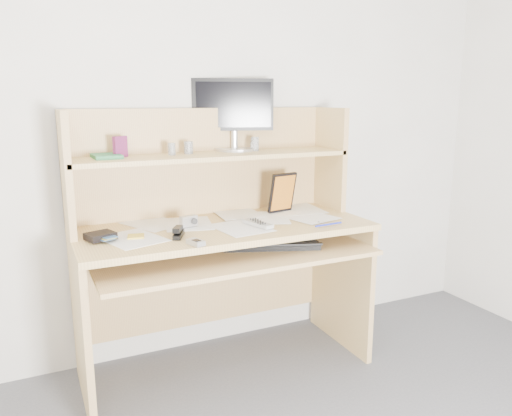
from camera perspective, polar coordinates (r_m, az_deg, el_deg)
name	(u,v)px	position (r m, az deg, el deg)	size (l,w,h in m)	color
back_wall	(201,118)	(2.63, -6.34, 10.20)	(3.60, 0.04, 2.50)	silver
desk	(219,233)	(2.49, -4.27, -2.83)	(1.40, 0.70, 1.30)	tan
paper_clutter	(225,225)	(2.40, -3.61, -1.94)	(1.32, 0.54, 0.01)	white
keyboard	(271,244)	(2.40, 1.74, -4.09)	(0.48, 0.31, 0.03)	black
tv_remote	(258,224)	(2.37, 0.21, -1.82)	(0.05, 0.17, 0.02)	#A2A39E
flip_phone	(196,241)	(2.09, -6.91, -3.81)	(0.04, 0.08, 0.02)	#AFAFB1
stapler	(178,231)	(2.22, -8.86, -2.64)	(0.03, 0.13, 0.04)	black
wallet	(100,236)	(2.24, -17.37, -3.07)	(0.11, 0.09, 0.03)	black
sticky_note_pad	(136,236)	(2.25, -13.57, -3.18)	(0.07, 0.07, 0.01)	#DCE93D
digital_camera	(189,221)	(2.38, -7.72, -1.48)	(0.08, 0.03, 0.05)	#A3A3A5
game_case	(282,193)	(2.63, 3.03, 1.77)	(0.15, 0.02, 0.21)	black
blue_pen	(329,224)	(2.40, 8.30, -1.87)	(0.01, 0.01, 0.15)	#1725B2
card_box	(120,147)	(2.41, -15.25, 6.78)	(0.07, 0.02, 0.10)	maroon
shelf_book	(106,156)	(2.39, -16.73, 5.70)	(0.12, 0.17, 0.02)	#358556
chip_stack_a	(189,148)	(2.49, -7.72, 6.85)	(0.04, 0.04, 0.06)	black
chip_stack_b	(172,149)	(2.44, -9.61, 6.66)	(0.04, 0.04, 0.06)	white
chip_stack_c	(254,146)	(2.61, -0.25, 7.04)	(0.04, 0.04, 0.05)	black
chip_stack_d	(255,144)	(2.61, -0.12, 7.33)	(0.04, 0.04, 0.07)	white
monitor	(233,112)	(2.64, -2.61, 10.87)	(0.42, 0.21, 0.37)	silver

